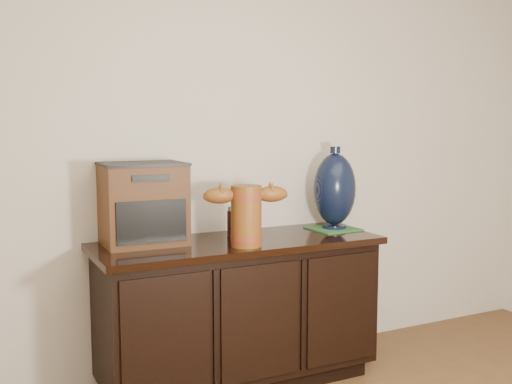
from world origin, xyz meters
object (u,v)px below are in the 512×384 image
sideboard (238,310)px  spray_can (232,222)px  terracotta_vessel (246,212)px  lamp_base (335,190)px  tv_radio (143,203)px

sideboard → spray_can: size_ratio=9.16×
terracotta_vessel → lamp_base: lamp_base is taller
terracotta_vessel → lamp_base: bearing=30.3°
terracotta_vessel → spray_can: terracotta_vessel is taller
lamp_base → tv_radio: bearing=175.9°
sideboard → lamp_base: lamp_base is taller
tv_radio → spray_can: 0.49m
terracotta_vessel → spray_can: (0.05, 0.26, -0.09)m
sideboard → tv_radio: tv_radio is taller
terracotta_vessel → lamp_base: size_ratio=0.92×
terracotta_vessel → sideboard: bearing=91.8°
sideboard → lamp_base: 0.85m
sideboard → terracotta_vessel: (-0.03, -0.16, 0.53)m
spray_can → sideboard: bearing=-98.0°
spray_can → lamp_base: bearing=-5.7°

